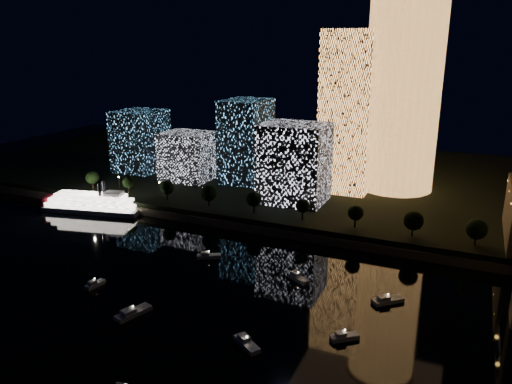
% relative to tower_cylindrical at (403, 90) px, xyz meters
% --- Properties ---
extents(ground, '(520.00, 520.00, 0.00)m').
position_rel_tower_cylindrical_xyz_m(ground, '(-15.08, -145.84, -49.22)').
color(ground, black).
rests_on(ground, ground).
extents(far_bank, '(420.00, 160.00, 5.00)m').
position_rel_tower_cylindrical_xyz_m(far_bank, '(-15.08, 14.16, -46.72)').
color(far_bank, black).
rests_on(far_bank, ground).
extents(seawall, '(420.00, 6.00, 3.00)m').
position_rel_tower_cylindrical_xyz_m(seawall, '(-15.08, -63.84, -47.72)').
color(seawall, '#6B5E4C').
rests_on(seawall, ground).
extents(tower_cylindrical, '(34.00, 34.00, 88.18)m').
position_rel_tower_cylindrical_xyz_m(tower_cylindrical, '(0.00, 0.00, 0.00)').
color(tower_cylindrical, '#E69649').
rests_on(tower_cylindrical, far_bank).
extents(tower_rectangular, '(21.80, 21.80, 69.36)m').
position_rel_tower_cylindrical_xyz_m(tower_rectangular, '(-20.75, -11.11, -9.54)').
color(tower_rectangular, '#E69649').
rests_on(tower_rectangular, far_bank).
extents(midrise_blocks, '(114.63, 45.29, 38.54)m').
position_rel_tower_cylindrical_xyz_m(midrise_blocks, '(-77.85, -24.03, -28.13)').
color(midrise_blocks, white).
rests_on(midrise_blocks, far_bank).
extents(riverboat, '(46.51, 18.42, 13.74)m').
position_rel_tower_cylindrical_xyz_m(riverboat, '(-116.11, -72.01, -45.69)').
color(riverboat, silver).
rests_on(riverboat, ground).
extents(motorboats, '(126.64, 79.56, 2.78)m').
position_rel_tower_cylindrical_xyz_m(motorboats, '(-16.84, -130.90, -48.40)').
color(motorboats, silver).
rests_on(motorboats, ground).
extents(esplanade_trees, '(166.51, 6.95, 8.97)m').
position_rel_tower_cylindrical_xyz_m(esplanade_trees, '(-37.57, -57.84, -38.75)').
color(esplanade_trees, black).
rests_on(esplanade_trees, far_bank).
extents(street_lamps, '(132.70, 0.70, 5.65)m').
position_rel_tower_cylindrical_xyz_m(street_lamps, '(-49.08, -51.84, -40.20)').
color(street_lamps, black).
rests_on(street_lamps, far_bank).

